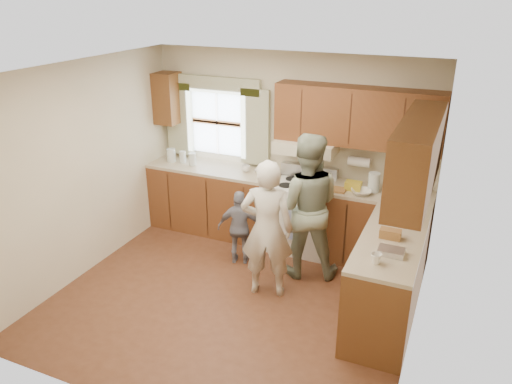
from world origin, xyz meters
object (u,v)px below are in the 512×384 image
at_px(woman_left, 267,229).
at_px(woman_right, 305,206).
at_px(child, 240,228).
at_px(stove, 302,215).

height_order(woman_left, woman_right, woman_right).
relative_size(woman_right, child, 1.83).
bearing_deg(child, stove, -147.73).
xyz_separation_m(stove, woman_right, (0.23, -0.59, 0.41)).
distance_m(stove, woman_left, 1.21).
xyz_separation_m(woman_left, child, (-0.55, 0.48, -0.31)).
xyz_separation_m(woman_left, woman_right, (0.25, 0.58, 0.08)).
distance_m(woman_right, child, 0.89).
bearing_deg(woman_left, child, -56.27).
xyz_separation_m(stove, child, (-0.57, -0.68, 0.01)).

